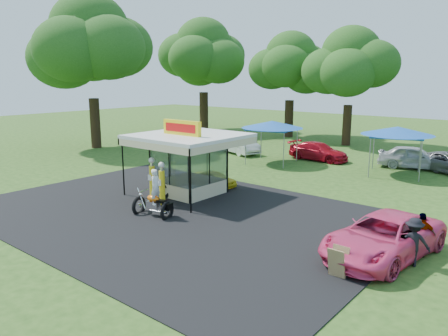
{
  "coord_description": "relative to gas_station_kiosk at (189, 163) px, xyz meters",
  "views": [
    {
      "loc": [
        14.58,
        -12.1,
        6.51
      ],
      "look_at": [
        1.34,
        4.0,
        2.1
      ],
      "focal_mm": 35.0,
      "sensor_mm": 36.0,
      "label": 1
    }
  ],
  "objects": [
    {
      "name": "ground",
      "position": [
        2.0,
        -4.99,
        -1.78
      ],
      "size": [
        120.0,
        120.0,
        0.0
      ],
      "primitive_type": "plane",
      "color": "#274917",
      "rests_on": "ground"
    },
    {
      "name": "asphalt_apron",
      "position": [
        2.0,
        -2.99,
        -1.76
      ],
      "size": [
        20.0,
        14.0,
        0.04
      ],
      "primitive_type": "cube",
      "color": "black",
      "rests_on": "ground"
    },
    {
      "name": "gas_station_kiosk",
      "position": [
        0.0,
        0.0,
        0.0
      ],
      "size": [
        5.4,
        5.4,
        4.18
      ],
      "color": "white",
      "rests_on": "ground"
    },
    {
      "name": "gas_pump_left",
      "position": [
        -0.51,
        -2.26,
        -0.65
      ],
      "size": [
        0.44,
        0.44,
        2.36
      ],
      "color": "black",
      "rests_on": "ground"
    },
    {
      "name": "gas_pump_right",
      "position": [
        0.62,
        -2.61,
        -0.68
      ],
      "size": [
        0.43,
        0.43,
        2.3
      ],
      "color": "black",
      "rests_on": "ground"
    },
    {
      "name": "motorcycle",
      "position": [
        1.58,
        -3.96,
        -0.86
      ],
      "size": [
        2.08,
        1.25,
        2.38
      ],
      "rotation": [
        0.0,
        0.0,
        0.17
      ],
      "color": "black",
      "rests_on": "ground"
    },
    {
      "name": "spare_tires",
      "position": [
        -0.46,
        -1.5,
        -1.39
      ],
      "size": [
        0.99,
        0.92,
        0.81
      ],
      "rotation": [
        0.0,
        0.0,
        0.59
      ],
      "color": "black",
      "rests_on": "ground"
    },
    {
      "name": "a_frame_sign",
      "position": [
        11.0,
        -4.44,
        -1.26
      ],
      "size": [
        0.58,
        0.51,
        1.03
      ],
      "rotation": [
        0.0,
        0.0,
        0.0
      ],
      "color": "#593819",
      "rests_on": "ground"
    },
    {
      "name": "kiosk_car",
      "position": [
        -0.0,
        2.21,
        -1.3
      ],
      "size": [
        2.82,
        1.13,
        0.96
      ],
      "primitive_type": "imported",
      "rotation": [
        0.0,
        0.0,
        1.57
      ],
      "color": "yellow",
      "rests_on": "ground"
    },
    {
      "name": "pink_sedan",
      "position": [
        11.55,
        -1.84,
        -1.01
      ],
      "size": [
        3.37,
        5.91,
        1.55
      ],
      "primitive_type": "imported",
      "rotation": [
        0.0,
        0.0,
        -0.15
      ],
      "color": "#F4427E",
      "rests_on": "ground"
    },
    {
      "name": "spectator_east_a",
      "position": [
        12.61,
        -1.92,
        -0.91
      ],
      "size": [
        1.27,
        0.98,
        1.74
      ],
      "primitive_type": "imported",
      "rotation": [
        0.0,
        0.0,
        3.48
      ],
      "color": "black",
      "rests_on": "ground"
    },
    {
      "name": "spectator_east_b",
      "position": [
        12.61,
        -0.93,
        -0.95
      ],
      "size": [
        1.04,
        0.9,
        1.67
      ],
      "primitive_type": "imported",
      "rotation": [
        0.0,
        0.0,
        3.75
      ],
      "color": "gray",
      "rests_on": "ground"
    },
    {
      "name": "bg_car_a",
      "position": [
        -6.01,
        12.15,
        -1.0
      ],
      "size": [
        5.02,
        2.95,
        1.56
      ],
      "primitive_type": "imported",
      "rotation": [
        0.0,
        0.0,
        1.28
      ],
      "color": "white",
      "rests_on": "ground"
    },
    {
      "name": "bg_car_b",
      "position": [
        0.87,
        13.7,
        -1.09
      ],
      "size": [
        4.89,
        2.18,
        1.39
      ],
      "primitive_type": "imported",
      "rotation": [
        0.0,
        0.0,
        1.52
      ],
      "color": "#B30D1D",
      "rests_on": "ground"
    },
    {
      "name": "bg_car_c",
      "position": [
        7.61,
        15.17,
        -0.96
      ],
      "size": [
        5.15,
        3.08,
        1.64
      ],
      "primitive_type": "imported",
      "rotation": [
        0.0,
        0.0,
        1.82
      ],
      "color": "silver",
      "rests_on": "ground"
    },
    {
      "name": "tent_west",
      "position": [
        -1.36,
        10.42,
        1.13
      ],
      "size": [
        4.6,
        4.6,
        3.22
      ],
      "rotation": [
        0.0,
        0.0,
        0.21
      ],
      "color": "gray",
      "rests_on": "ground"
    },
    {
      "name": "tent_east",
      "position": [
        7.25,
        12.24,
        1.16
      ],
      "size": [
        4.65,
        4.65,
        3.25
      ],
      "rotation": [
        0.0,
        0.0,
        0.28
      ],
      "color": "gray",
      "rests_on": "ground"
    },
    {
      "name": "oak_far_a",
      "position": [
        -18.78,
        22.09,
        6.41
      ],
      "size": [
        10.86,
        10.86,
        12.87
      ],
      "color": "black",
      "rests_on": "ground"
    },
    {
      "name": "oak_far_b",
      "position": [
        -8.05,
        23.95,
        5.17
      ],
      "size": [
        9.13,
        9.13,
        10.9
      ],
      "color": "black",
      "rests_on": "ground"
    },
    {
      "name": "oak_far_c",
      "position": [
        -0.7,
        22.33,
        5.07
      ],
      "size": [
        9.16,
        9.16,
        10.8
      ],
      "color": "black",
      "rests_on": "ground"
    },
    {
      "name": "oak_near",
      "position": [
        -17.93,
        6.27,
        6.58
      ],
      "size": [
        11.59,
        11.59,
        13.35
      ],
      "color": "black",
      "rests_on": "ground"
    }
  ]
}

